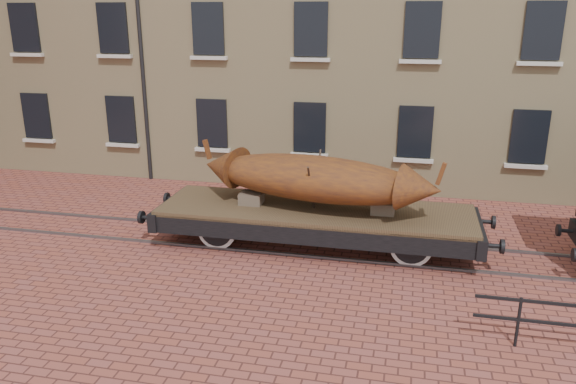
# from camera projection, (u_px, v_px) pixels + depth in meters

# --- Properties ---
(ground) EXTENTS (90.00, 90.00, 0.00)m
(ground) POSITION_uv_depth(u_px,v_px,m) (369.00, 251.00, 14.59)
(ground) COLOR brown
(rail_track) EXTENTS (30.00, 1.52, 0.06)m
(rail_track) POSITION_uv_depth(u_px,v_px,m) (369.00, 250.00, 14.58)
(rail_track) COLOR #59595E
(rail_track) RESTS_ON ground
(flatcar_wagon) EXTENTS (9.14, 2.48, 1.38)m
(flatcar_wagon) POSITION_uv_depth(u_px,v_px,m) (315.00, 216.00, 14.62)
(flatcar_wagon) COLOR #4E3C25
(flatcar_wagon) RESTS_ON ground
(iron_boat) EXTENTS (6.45, 2.76, 1.56)m
(iron_boat) POSITION_uv_depth(u_px,v_px,m) (314.00, 178.00, 14.31)
(iron_boat) COLOR brown
(iron_boat) RESTS_ON flatcar_wagon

